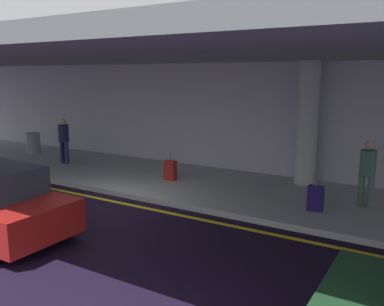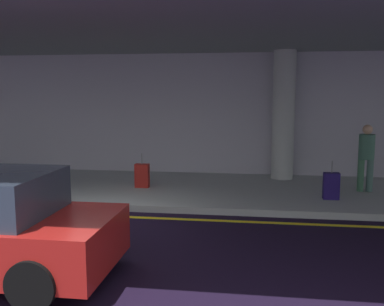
% 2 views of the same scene
% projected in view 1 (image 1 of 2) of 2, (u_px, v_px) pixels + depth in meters
% --- Properties ---
extents(ground_plane, '(60.00, 60.00, 0.00)m').
position_uv_depth(ground_plane, '(99.00, 208.00, 10.78)').
color(ground_plane, black).
extents(sidewalk, '(26.00, 4.20, 0.15)m').
position_uv_depth(sidewalk, '(167.00, 179.00, 13.37)').
color(sidewalk, '#A6AEAC').
rests_on(sidewalk, ground).
extents(lane_stripe_yellow, '(26.00, 0.14, 0.01)m').
position_uv_depth(lane_stripe_yellow, '(115.00, 202.00, 11.27)').
color(lane_stripe_yellow, yellow).
rests_on(lane_stripe_yellow, ground).
extents(support_column_far_left, '(0.63, 0.63, 3.65)m').
position_uv_depth(support_column_far_left, '(307.00, 124.00, 12.27)').
color(support_column_far_left, '#ACB2AE').
rests_on(support_column_far_left, sidewalk).
extents(ceiling_overhang, '(28.00, 13.20, 0.30)m').
position_uv_depth(ceiling_overhang, '(156.00, 56.00, 12.23)').
color(ceiling_overhang, gray).
rests_on(ceiling_overhang, support_column_far_left).
extents(terminal_back_wall, '(26.00, 0.30, 3.80)m').
position_uv_depth(terminal_back_wall, '(202.00, 117.00, 14.91)').
color(terminal_back_wall, '#B2B0BE').
rests_on(terminal_back_wall, ground).
extents(traveler_with_luggage, '(0.38, 0.38, 1.68)m').
position_uv_depth(traveler_with_luggage, '(64.00, 138.00, 15.30)').
color(traveler_with_luggage, '#141643').
rests_on(traveler_with_luggage, sidewalk).
extents(person_waiting_for_ride, '(0.38, 0.38, 1.68)m').
position_uv_depth(person_waiting_for_ride, '(367.00, 169.00, 10.19)').
color(person_waiting_for_ride, '#376447').
rests_on(person_waiting_for_ride, sidewalk).
extents(suitcase_upright_primary, '(0.36, 0.22, 0.90)m').
position_uv_depth(suitcase_upright_primary, '(170.00, 170.00, 12.95)').
color(suitcase_upright_primary, maroon).
rests_on(suitcase_upright_primary, sidewalk).
extents(suitcase_upright_secondary, '(0.36, 0.22, 0.90)m').
position_uv_depth(suitcase_upright_secondary, '(315.00, 198.00, 10.01)').
color(suitcase_upright_secondary, '#1C1253').
rests_on(suitcase_upright_secondary, sidewalk).
extents(trash_bin_steel, '(0.56, 0.56, 0.85)m').
position_uv_depth(trash_bin_steel, '(33.00, 143.00, 17.39)').
color(trash_bin_steel, gray).
rests_on(trash_bin_steel, sidewalk).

